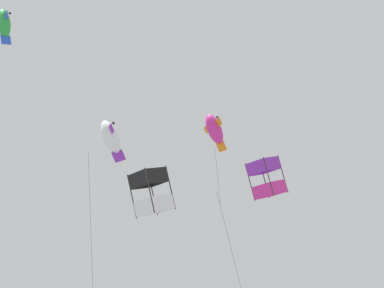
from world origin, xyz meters
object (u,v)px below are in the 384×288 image
kite_fish_near_left (4,24)px  kite_fish_far_centre (214,129)px  kite_fish_near_right (111,137)px  kite_box_highest (151,192)px  kite_box_upper_right (266,179)px

kite_fish_near_left → kite_fish_far_centre: (9.42, -10.34, -0.43)m
kite_fish_near_right → kite_fish_far_centre: size_ratio=1.58×
kite_box_highest → kite_fish_near_left: 10.69m
kite_fish_near_right → kite_fish_near_left: bearing=-80.1°
kite_fish_near_left → kite_fish_far_centre: kite_fish_near_left is taller
kite_fish_near_right → kite_fish_near_left: (-2.13, 4.70, 4.23)m
kite_box_upper_right → kite_fish_far_centre: size_ratio=1.53×
kite_fish_near_right → kite_box_upper_right: (-0.92, -6.72, -2.03)m
kite_fish_near_right → kite_fish_near_left: kite_fish_near_left is taller
kite_box_upper_right → kite_fish_far_centre: 10.13m
kite_box_highest → kite_fish_near_right: size_ratio=0.31×
kite_box_highest → kite_fish_near_right: 4.86m
kite_fish_far_centre → kite_box_highest: bearing=-78.0°
kite_fish_near_left → kite_fish_near_right: bearing=86.9°
kite_box_highest → kite_fish_far_centre: bearing=91.7°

